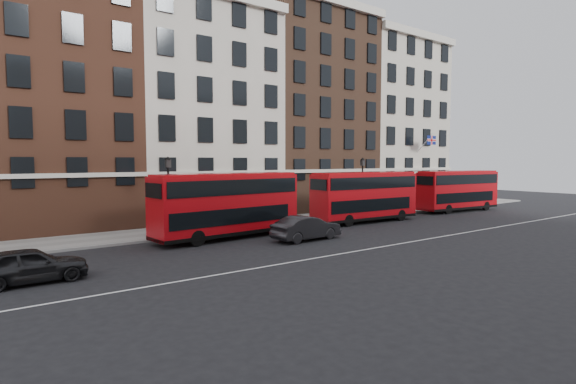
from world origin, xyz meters
TOP-DOWN VIEW (x-y plane):
  - ground at (0.00, 0.00)m, footprint 120.00×120.00m
  - pavement at (0.00, 10.50)m, footprint 80.00×5.00m
  - kerb at (0.00, 8.00)m, footprint 80.00×0.30m
  - road_centre_line at (0.00, -2.00)m, footprint 70.00×0.12m
  - building_terrace at (-0.31, 17.88)m, footprint 64.00×11.95m
  - bus_b at (-3.45, 6.18)m, footprint 10.52×3.32m
  - bus_c at (9.70, 6.19)m, footprint 10.15×2.83m
  - bus_d at (23.30, 6.19)m, footprint 10.05×3.22m
  - car_rear at (-15.55, 1.50)m, footprint 4.57×1.85m
  - car_front at (0.40, 2.55)m, footprint 4.93×1.92m
  - lamp_post_left at (-6.39, 8.93)m, footprint 0.44×0.44m
  - lamp_post_right at (12.60, 9.28)m, footprint 0.44×0.44m
  - traffic_light at (26.15, 8.19)m, footprint 0.25×0.45m
  - iron_railings at (0.00, 12.70)m, footprint 6.60×0.06m

SIDE VIEW (x-z plane):
  - ground at x=0.00m, z-range 0.00..0.00m
  - road_centre_line at x=0.00m, z-range 0.00..0.01m
  - pavement at x=0.00m, z-range 0.00..0.15m
  - kerb at x=0.00m, z-range 0.00..0.16m
  - iron_railings at x=0.00m, z-range 0.15..1.15m
  - car_rear at x=-15.55m, z-range 0.00..1.55m
  - car_front at x=0.40m, z-range 0.00..1.60m
  - bus_d at x=23.30m, z-range 0.15..4.30m
  - bus_c at x=9.70m, z-range 0.15..4.38m
  - bus_b at x=-3.45m, z-range 0.16..4.51m
  - traffic_light at x=26.15m, z-range 0.81..4.08m
  - lamp_post_left at x=-6.39m, z-range 0.42..5.74m
  - lamp_post_right at x=12.60m, z-range 0.42..5.74m
  - building_terrace at x=-0.31m, z-range -0.76..21.24m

